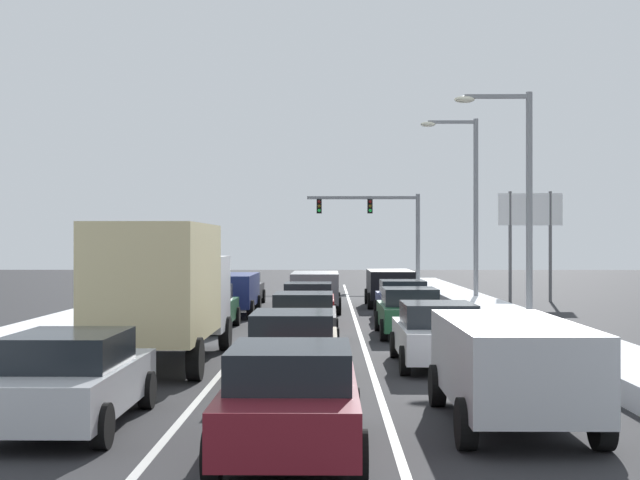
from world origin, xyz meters
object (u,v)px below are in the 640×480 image
suv_silver_right_lane_nearest (510,362)px  sedan_tan_center_lane_second (293,348)px  street_lamp_right_mid (518,187)px  sedan_green_right_lane_third (409,312)px  suv_black_right_lane_fifth (390,284)px  suv_gray_center_lane_fifth (315,288)px  box_truck_left_lane_second (164,286)px  sedan_charcoal_center_lane_third (304,319)px  sedan_green_left_lane_third (205,307)px  street_lamp_right_far (468,195)px  sedan_maroon_center_lane_nearest (291,399)px  sedan_white_right_lane_second (437,334)px  sedan_silver_left_lane_nearest (71,379)px  sedan_black_left_lane_fifth (241,289)px  traffic_light_gantry (383,219)px  roadside_sign_right (530,221)px  sedan_navy_right_lane_fourth (402,300)px  suv_navy_left_lane_fourth (230,290)px  sedan_red_center_lane_fourth (308,303)px

suv_silver_right_lane_nearest → sedan_tan_center_lane_second: (-3.64, 4.09, -0.25)m
sedan_tan_center_lane_second → street_lamp_right_mid: bearing=59.3°
sedan_green_right_lane_third → suv_black_right_lane_fifth: (0.24, 12.91, 0.25)m
suv_gray_center_lane_fifth → box_truck_left_lane_second: box_truck_left_lane_second is taller
sedan_green_right_lane_third → suv_black_right_lane_fifth: suv_black_right_lane_fifth is taller
sedan_charcoal_center_lane_third → sedan_green_left_lane_third: size_ratio=1.00×
suv_black_right_lane_fifth → suv_gray_center_lane_fifth: size_ratio=1.00×
suv_silver_right_lane_nearest → street_lamp_right_far: (3.47, 26.82, 4.12)m
sedan_maroon_center_lane_nearest → sedan_charcoal_center_lane_third: (-0.22, 13.02, 0.00)m
sedan_white_right_lane_second → sedan_silver_left_lane_nearest: same height
sedan_tan_center_lane_second → sedan_black_left_lane_fifth: (-3.42, 23.59, 0.00)m
suv_gray_center_lane_fifth → sedan_green_left_lane_third: (-3.56, -8.04, -0.25)m
suv_gray_center_lane_fifth → traffic_light_gantry: 22.46m
street_lamp_right_far → sedan_white_right_lane_second: bearing=-100.8°
sedan_white_right_lane_second → box_truck_left_lane_second: bearing=178.9°
traffic_light_gantry → street_lamp_right_mid: size_ratio=0.94×
sedan_white_right_lane_second → sedan_silver_left_lane_nearest: size_ratio=1.00×
sedan_silver_left_lane_nearest → roadside_sign_right: 33.85m
roadside_sign_right → street_lamp_right_mid: bearing=-104.1°
sedan_black_left_lane_fifth → sedan_green_right_lane_third: bearing=-64.3°
suv_silver_right_lane_nearest → sedan_black_left_lane_fifth: size_ratio=1.09×
roadside_sign_right → suv_silver_right_lane_nearest: bearing=-103.2°
sedan_charcoal_center_lane_third → roadside_sign_right: roadside_sign_right is taller
sedan_navy_right_lane_fourth → box_truck_left_lane_second: (-6.72, -12.65, 1.14)m
sedan_white_right_lane_second → sedan_silver_left_lane_nearest: bearing=-133.2°
sedan_navy_right_lane_fourth → traffic_light_gantry: size_ratio=0.60×
sedan_green_right_lane_third → sedan_charcoal_center_lane_third: bearing=-139.8°
sedan_green_left_lane_third → suv_navy_left_lane_fourth: size_ratio=0.92×
street_lamp_right_mid → street_lamp_right_far: 10.65m
sedan_red_center_lane_fourth → sedan_black_left_lane_fifth: bearing=108.5°
sedan_green_left_lane_third → suv_gray_center_lane_fifth: bearing=66.1°
roadside_sign_right → sedan_charcoal_center_lane_third: bearing=-119.0°
suv_navy_left_lane_fourth → sedan_white_right_lane_second: bearing=-65.8°
sedan_green_right_lane_third → suv_gray_center_lane_fifth: suv_gray_center_lane_fifth is taller
sedan_green_right_lane_third → suv_black_right_lane_fifth: 12.91m
street_lamp_right_mid → sedan_silver_left_lane_nearest: bearing=-122.7°
sedan_white_right_lane_second → sedan_tan_center_lane_second: 4.32m
sedan_navy_right_lane_fourth → sedan_red_center_lane_fourth: same height
suv_silver_right_lane_nearest → sedan_navy_right_lane_fourth: size_ratio=1.09×
sedan_white_right_lane_second → box_truck_left_lane_second: 6.62m
suv_black_right_lane_fifth → street_lamp_right_mid: 11.80m
suv_black_right_lane_fifth → sedan_charcoal_center_lane_third: size_ratio=1.09×
sedan_black_left_lane_fifth → traffic_light_gantry: (7.70, 17.76, 3.73)m
traffic_light_gantry → street_lamp_right_far: (2.83, -18.62, 0.64)m
sedan_maroon_center_lane_nearest → sedan_silver_left_lane_nearest: size_ratio=1.00×
sedan_tan_center_lane_second → sedan_black_left_lane_fifth: bearing=98.2°
sedan_silver_left_lane_nearest → suv_navy_left_lane_fourth: size_ratio=0.92×
sedan_maroon_center_lane_nearest → suv_navy_left_lane_fourth: size_ratio=0.92×
suv_silver_right_lane_nearest → sedan_white_right_lane_second: (-0.34, 6.89, -0.25)m
sedan_green_left_lane_third → suv_navy_left_lane_fourth: suv_navy_left_lane_fourth is taller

